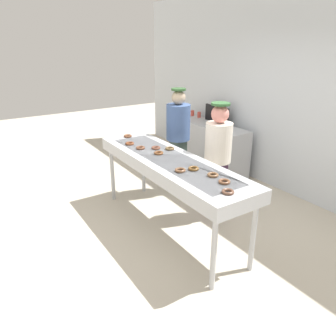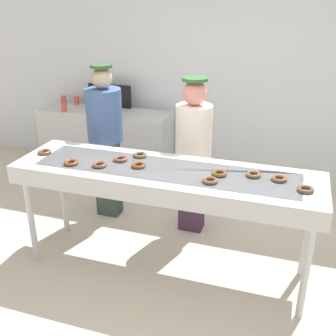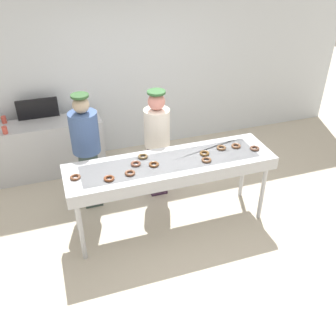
% 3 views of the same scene
% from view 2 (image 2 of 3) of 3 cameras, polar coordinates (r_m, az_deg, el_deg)
% --- Properties ---
extents(ground_plane, '(16.00, 16.00, 0.00)m').
position_cam_2_polar(ground_plane, '(3.79, -0.40, -13.73)').
color(ground_plane, beige).
extents(back_wall, '(8.00, 0.12, 3.11)m').
position_cam_2_polar(back_wall, '(5.25, 7.57, 15.22)').
color(back_wall, silver).
rests_on(back_wall, ground).
extents(fryer_conveyor, '(2.54, 0.69, 0.97)m').
position_cam_2_polar(fryer_conveyor, '(3.33, -0.45, -1.47)').
color(fryer_conveyor, '#B7BABF').
rests_on(fryer_conveyor, ground).
extents(chocolate_donut_0, '(0.17, 0.17, 0.03)m').
position_cam_2_polar(chocolate_donut_0, '(3.23, 11.93, -0.89)').
color(chocolate_donut_0, brown).
rests_on(chocolate_donut_0, fryer_conveyor).
extents(chocolate_donut_1, '(0.16, 0.16, 0.03)m').
position_cam_2_polar(chocolate_donut_1, '(3.09, 18.80, -2.87)').
color(chocolate_donut_1, brown).
rests_on(chocolate_donut_1, fryer_conveyor).
extents(chocolate_donut_2, '(0.15, 0.15, 0.03)m').
position_cam_2_polar(chocolate_donut_2, '(3.39, -9.62, 0.46)').
color(chocolate_donut_2, brown).
rests_on(chocolate_donut_2, fryer_conveyor).
extents(chocolate_donut_3, '(0.17, 0.17, 0.03)m').
position_cam_2_polar(chocolate_donut_3, '(3.34, -4.16, 0.40)').
color(chocolate_donut_3, brown).
rests_on(chocolate_donut_3, fryer_conveyor).
extents(chocolate_donut_4, '(0.13, 0.13, 0.03)m').
position_cam_2_polar(chocolate_donut_4, '(3.21, 7.25, -0.74)').
color(chocolate_donut_4, brown).
rests_on(chocolate_donut_4, fryer_conveyor).
extents(chocolate_donut_5, '(0.17, 0.17, 0.03)m').
position_cam_2_polar(chocolate_donut_5, '(3.08, 5.96, -1.75)').
color(chocolate_donut_5, brown).
rests_on(chocolate_donut_5, fryer_conveyor).
extents(chocolate_donut_6, '(0.16, 0.16, 0.03)m').
position_cam_2_polar(chocolate_donut_6, '(3.20, 15.38, -1.45)').
color(chocolate_donut_6, brown).
rests_on(chocolate_donut_6, fryer_conveyor).
extents(chocolate_donut_7, '(0.15, 0.15, 0.03)m').
position_cam_2_polar(chocolate_donut_7, '(3.48, -13.49, 0.74)').
color(chocolate_donut_7, brown).
rests_on(chocolate_donut_7, fryer_conveyor).
extents(chocolate_donut_8, '(0.17, 0.17, 0.03)m').
position_cam_2_polar(chocolate_donut_8, '(3.55, -3.98, 1.84)').
color(chocolate_donut_8, brown).
rests_on(chocolate_donut_8, fryer_conveyor).
extents(chocolate_donut_9, '(0.16, 0.16, 0.03)m').
position_cam_2_polar(chocolate_donut_9, '(3.48, -6.71, 1.28)').
color(chocolate_donut_9, brown).
rests_on(chocolate_donut_9, fryer_conveyor).
extents(chocolate_donut_10, '(0.17, 0.17, 0.03)m').
position_cam_2_polar(chocolate_donut_10, '(3.77, -17.01, 2.16)').
color(chocolate_donut_10, brown).
rests_on(chocolate_donut_10, fryer_conveyor).
extents(worker_baker, '(0.35, 0.35, 1.58)m').
position_cam_2_polar(worker_baker, '(3.95, 3.58, 2.93)').
color(worker_baker, '#3B253C').
rests_on(worker_baker, ground).
extents(worker_assistant, '(0.37, 0.37, 1.65)m').
position_cam_2_polar(worker_assistant, '(4.28, -8.82, 4.97)').
color(worker_assistant, '#2F3F3A').
rests_on(worker_assistant, ground).
extents(prep_counter, '(1.78, 0.50, 0.87)m').
position_cam_2_polar(prep_counter, '(5.56, -8.76, 3.68)').
color(prep_counter, '#B7BABF').
rests_on(prep_counter, ground).
extents(paper_cup_0, '(0.07, 0.07, 0.11)m').
position_cam_2_polar(paper_cup_0, '(5.89, -14.49, 9.30)').
color(paper_cup_0, '#CC4C3F').
rests_on(paper_cup_0, prep_counter).
extents(paper_cup_1, '(0.07, 0.07, 0.11)m').
position_cam_2_polar(paper_cup_1, '(5.81, -12.72, 9.26)').
color(paper_cup_1, '#CC4C3F').
rests_on(paper_cup_1, prep_counter).
extents(paper_cup_2, '(0.07, 0.07, 0.11)m').
position_cam_2_polar(paper_cup_2, '(5.49, -14.43, 8.30)').
color(paper_cup_2, '#CC4C3F').
rests_on(paper_cup_2, prep_counter).
extents(menu_display, '(0.61, 0.04, 0.31)m').
position_cam_2_polar(menu_display, '(5.57, -8.21, 10.05)').
color(menu_display, black).
rests_on(menu_display, prep_counter).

